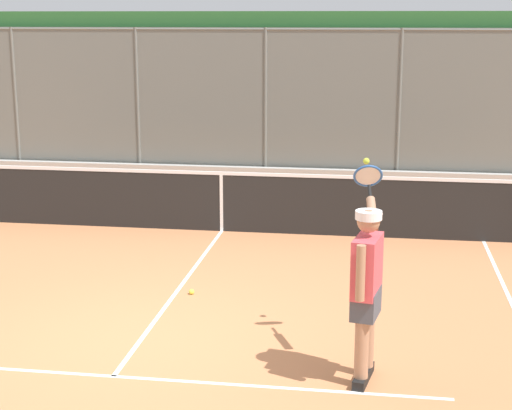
{
  "coord_description": "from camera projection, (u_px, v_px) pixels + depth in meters",
  "views": [
    {
      "loc": [
        -2.4,
        7.67,
        3.33
      ],
      "look_at": [
        -0.94,
        -1.95,
        1.05
      ],
      "focal_mm": 56.6,
      "sensor_mm": 36.0,
      "label": 1
    }
  ],
  "objects": [
    {
      "name": "ground_plane",
      "position": [
        140.0,
        341.0,
        8.49
      ],
      "size": [
        60.0,
        60.0,
        0.0
      ],
      "primitive_type": "plane",
      "color": "#C67A4C"
    },
    {
      "name": "tennis_player",
      "position": [
        366.0,
        282.0,
        7.37
      ],
      "size": [
        0.33,
        1.4,
        1.94
      ],
      "rotation": [
        0.0,
        0.0,
        -1.75
      ],
      "color": "black",
      "rests_on": "ground"
    },
    {
      "name": "fence_backdrop",
      "position": [
        269.0,
        92.0,
        17.82
      ],
      "size": [
        19.98,
        1.37,
        3.44
      ],
      "color": "slate",
      "rests_on": "ground"
    },
    {
      "name": "court_line_markings",
      "position": [
        103.0,
        390.0,
        7.36
      ],
      "size": [
        8.15,
        9.82,
        0.01
      ],
      "color": "white",
      "rests_on": "ground"
    },
    {
      "name": "tennis_net",
      "position": [
        222.0,
        201.0,
        12.71
      ],
      "size": [
        10.47,
        0.09,
        1.07
      ],
      "color": "#2D2D2D",
      "rests_on": "ground"
    },
    {
      "name": "tennis_ball_mid_court",
      "position": [
        192.0,
        292.0,
        9.9
      ],
      "size": [
        0.07,
        0.07,
        0.07
      ],
      "primitive_type": "sphere",
      "color": "#D6E042",
      "rests_on": "ground"
    }
  ]
}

